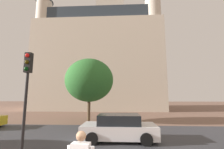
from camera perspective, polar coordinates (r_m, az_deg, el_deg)
The scene contains 6 objects.
ground_plane at distance 12.65m, azimuth 0.39°, elevation -19.47°, with size 120.00×120.00×0.00m, color brown.
street_asphalt_strip at distance 10.69m, azimuth -0.14°, elevation -21.57°, with size 120.00×6.14×0.00m, color #38383D.
landmark_building at distance 32.14m, azimuth -3.86°, elevation 5.77°, with size 23.59×13.58×32.19m.
car_white at distance 9.21m, azimuth 2.64°, elevation -19.38°, with size 4.20×2.08×1.44m.
traffic_light_pole at distance 7.58m, azimuth -29.42°, elevation -2.49°, with size 0.28×0.34×4.41m.
tree_curb_far at distance 15.28m, azimuth -8.50°, elevation -2.11°, with size 4.76×4.76×6.21m.
Camera 1 is at (0.57, -2.39, 2.49)m, focal length 24.29 mm.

